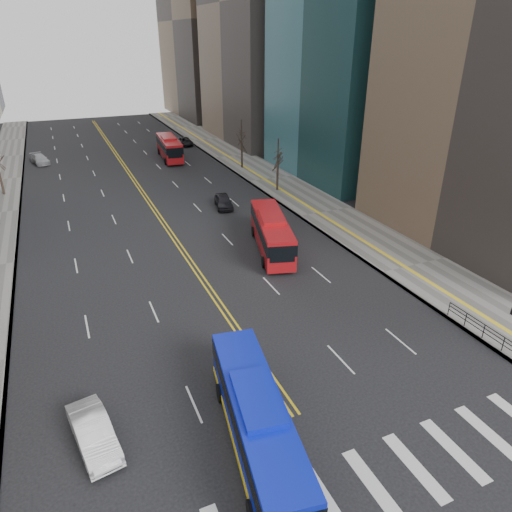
{
  "coord_description": "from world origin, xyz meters",
  "views": [
    {
      "loc": [
        -9.12,
        -10.51,
        18.01
      ],
      "look_at": [
        1.87,
        14.55,
        4.73
      ],
      "focal_mm": 32.0,
      "sensor_mm": 36.0,
      "label": 1
    }
  ],
  "objects": [
    {
      "name": "centerline",
      "position": [
        0.0,
        55.0,
        0.01
      ],
      "size": [
        0.55,
        100.0,
        0.01
      ],
      "color": "gold",
      "rests_on": "ground"
    },
    {
      "name": "car_dark_far",
      "position": [
        12.5,
        70.86,
        0.69
      ],
      "size": [
        2.58,
        5.09,
        1.38
      ],
      "primitive_type": "imported",
      "rotation": [
        0.0,
        0.0,
        -0.06
      ],
      "color": "black",
      "rests_on": "ground"
    },
    {
      "name": "street_trees",
      "position": [
        -7.18,
        34.55,
        4.87
      ],
      "size": [
        35.2,
        47.2,
        7.6
      ],
      "color": "black",
      "rests_on": "ground"
    },
    {
      "name": "red_bus_near",
      "position": [
        7.61,
        24.12,
        1.91
      ],
      "size": [
        5.38,
        11.05,
        3.43
      ],
      "color": "#AB1217",
      "rests_on": "ground"
    },
    {
      "name": "sidewalk_right",
      "position": [
        17.5,
        45.0,
        0.07
      ],
      "size": [
        7.0,
        130.0,
        0.15
      ],
      "primitive_type": "cube",
      "color": "slate",
      "rests_on": "ground"
    },
    {
      "name": "red_bus_far",
      "position": [
        7.56,
        62.11,
        1.97
      ],
      "size": [
        3.51,
        11.32,
        3.54
      ],
      "color": "#AB1217",
      "rests_on": "ground"
    },
    {
      "name": "car_dark_mid",
      "position": [
        7.52,
        36.79,
        0.76
      ],
      "size": [
        2.64,
        4.72,
        1.52
      ],
      "primitive_type": "imported",
      "rotation": [
        0.0,
        0.0,
        -0.2
      ],
      "color": "black",
      "rests_on": "ground"
    },
    {
      "name": "blue_bus",
      "position": [
        -2.7,
        4.0,
        1.71
      ],
      "size": [
        4.12,
        11.36,
        3.26
      ],
      "color": "#0C1CBB",
      "rests_on": "ground"
    },
    {
      "name": "ground",
      "position": [
        0.0,
        0.0,
        0.0
      ],
      "size": [
        220.0,
        220.0,
        0.0
      ],
      "primitive_type": "plane",
      "color": "black"
    },
    {
      "name": "pedestrian_railing",
      "position": [
        14.3,
        6.0,
        0.82
      ],
      "size": [
        0.06,
        6.06,
        1.02
      ],
      "color": "black",
      "rests_on": "sidewalk_right"
    },
    {
      "name": "crosswalk",
      "position": [
        0.0,
        0.0,
        0.01
      ],
      "size": [
        26.7,
        4.0,
        0.01
      ],
      "color": "silver",
      "rests_on": "ground"
    },
    {
      "name": "car_silver",
      "position": [
        -11.69,
        67.05,
        0.71
      ],
      "size": [
        3.13,
        5.23,
        1.42
      ],
      "primitive_type": "imported",
      "rotation": [
        0.0,
        0.0,
        0.25
      ],
      "color": "#A8A8AD",
      "rests_on": "ground"
    },
    {
      "name": "car_white",
      "position": [
        -9.86,
        7.32,
        0.76
      ],
      "size": [
        2.36,
        4.8,
        1.52
      ],
      "primitive_type": "imported",
      "rotation": [
        0.0,
        0.0,
        0.17
      ],
      "color": "silver",
      "rests_on": "ground"
    }
  ]
}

